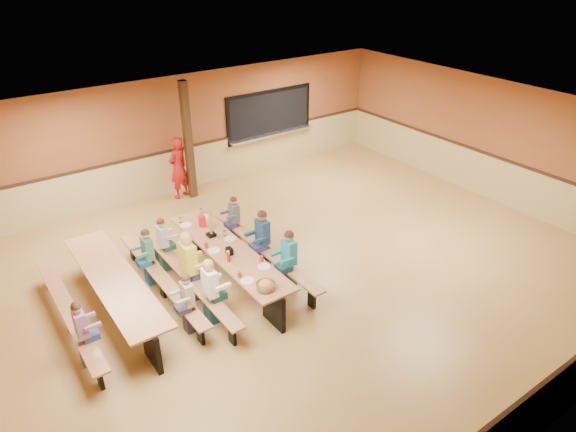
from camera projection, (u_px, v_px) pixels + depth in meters
ground at (300, 271)px, 10.34m from camera, size 12.00×12.00×0.00m
room_envelope at (300, 242)px, 10.01m from camera, size 12.04×10.04×3.02m
kitchen_pass_through at (270, 116)px, 14.52m from camera, size 2.78×0.28×1.38m
structural_post at (188, 141)px, 12.69m from camera, size 0.18×0.18×3.00m
cafeteria_table_main at (228, 259)px, 9.77m from camera, size 1.91×3.70×0.74m
cafeteria_table_second at (116, 288)px, 8.94m from camera, size 1.91×3.70×0.74m
seated_child_white_left at (211, 292)px, 8.68m from camera, size 0.39×0.32×1.25m
seated_adult_yellow at (189, 267)px, 9.23m from camera, size 0.45×0.37×1.39m
seated_child_grey_left at (163, 245)px, 10.14m from camera, size 0.33×0.27×1.14m
seated_child_teal_right at (289, 261)px, 9.55m from camera, size 0.38×0.31×1.23m
seated_child_navy_right at (263, 240)px, 10.18m from camera, size 0.39×0.32×1.26m
seated_child_char_right at (234, 221)px, 11.02m from camera, size 0.33×0.27×1.12m
seated_child_purple_sec at (83, 334)px, 7.82m from camera, size 0.35×0.28×1.16m
seated_child_green_sec at (149, 257)px, 9.72m from camera, size 0.35×0.29×1.17m
seated_child_tan_sec at (188, 303)px, 8.50m from camera, size 0.33×0.27×1.13m
standing_woman at (178, 168)px, 12.98m from camera, size 0.69×0.57×1.61m
punch_pitcher at (202, 221)px, 10.41m from camera, size 0.16×0.16×0.22m
chip_bowl at (266, 285)px, 8.53m from camera, size 0.32×0.32×0.15m
napkin_dispenser at (229, 251)px, 9.49m from camera, size 0.10×0.14×0.13m
condiment_mustard at (228, 255)px, 9.33m from camera, size 0.06×0.06×0.17m
condiment_ketchup at (228, 258)px, 9.26m from camera, size 0.06×0.06×0.17m
table_paddle at (211, 230)px, 10.04m from camera, size 0.16×0.16×0.56m
place_settings at (227, 247)px, 9.64m from camera, size 0.65×3.30×0.11m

